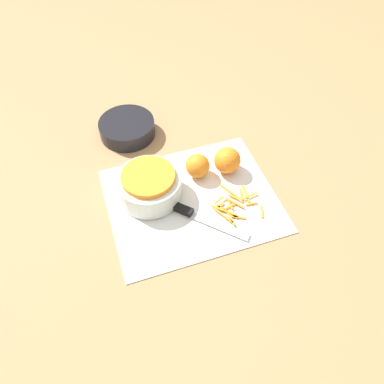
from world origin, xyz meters
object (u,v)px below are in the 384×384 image
object	(u,v)px
bowl_dark	(127,128)
orange_left	(198,166)
knife	(183,210)
orange_right	(227,160)
bowl_speckled	(149,185)

from	to	relation	value
bowl_dark	orange_left	distance (m)	0.27
knife	orange_right	world-z (taller)	orange_right
knife	orange_left	bearing A→B (deg)	100.65
bowl_speckled	orange_left	xyz separation A→B (m)	(0.14, 0.03, -0.00)
knife	orange_left	distance (m)	0.14
orange_left	orange_right	distance (m)	0.08
bowl_dark	orange_right	distance (m)	0.33
bowl_dark	bowl_speckled	bearing A→B (deg)	-89.13
knife	orange_left	world-z (taller)	orange_left
bowl_dark	orange_left	bearing A→B (deg)	-57.40
bowl_speckled	orange_left	size ratio (longest dim) A/B	2.52
bowl_dark	orange_left	size ratio (longest dim) A/B	2.51
bowl_dark	orange_right	xyz separation A→B (m)	(0.23, -0.24, 0.02)
knife	orange_right	size ratio (longest dim) A/B	2.77
orange_right	orange_left	bearing A→B (deg)	173.34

